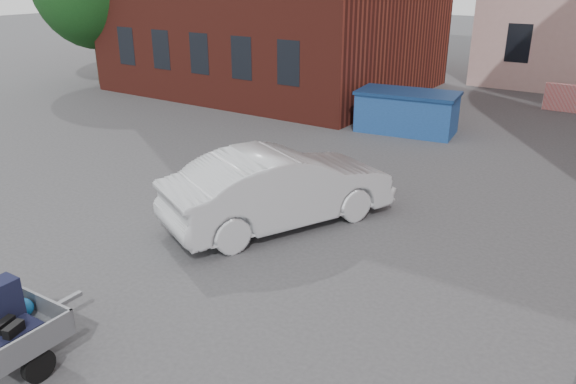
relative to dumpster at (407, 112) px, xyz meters
The scene contains 3 objects.
ground 9.15m from the dumpster, 82.91° to the right, with size 120.00×120.00×0.00m, color #38383A.
dumpster is the anchor object (origin of this frame).
silver_car 8.09m from the dumpster, 85.19° to the right, with size 1.67×4.77×1.57m, color #B7BABF.
Camera 1 is at (5.65, -7.67, 4.88)m, focal length 35.00 mm.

